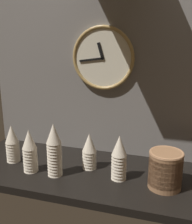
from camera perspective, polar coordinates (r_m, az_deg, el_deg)
ground_plane at (r=1.52m, az=2.55°, el=-12.80°), size 1.60×0.56×0.04m
wall_tiled_back at (r=1.60m, az=5.23°, el=9.27°), size 1.60×0.03×1.05m
cup_stack_center_right at (r=1.40m, az=4.71°, el=-9.22°), size 0.08×0.08×0.23m
cup_stack_left at (r=1.51m, az=-13.31°, el=-7.67°), size 0.08×0.08×0.23m
cup_stack_center at (r=1.51m, az=-1.37°, el=-7.90°), size 0.08×0.08×0.20m
cup_stack_far_left at (r=1.65m, az=-16.64°, el=-6.12°), size 0.08×0.08×0.21m
cup_stack_center_left at (r=1.44m, az=-8.49°, el=-7.61°), size 0.08×0.08×0.28m
bowl_stack_right at (r=1.38m, az=13.92°, el=-11.17°), size 0.16×0.16×0.18m
wall_clock at (r=1.59m, az=1.43°, el=10.88°), size 0.36×0.03×0.36m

